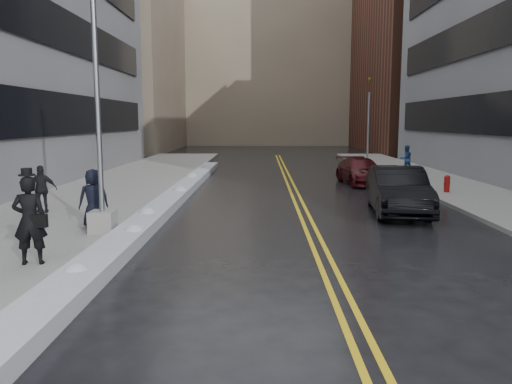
{
  "coord_description": "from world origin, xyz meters",
  "views": [
    {
      "loc": [
        1.05,
        -11.31,
        3.19
      ],
      "look_at": [
        0.89,
        1.87,
        1.3
      ],
      "focal_mm": 35.0,
      "sensor_mm": 36.0,
      "label": 1
    }
  ],
  "objects_px": {
    "fire_hydrant": "(447,183)",
    "pedestrian_fedora": "(30,220)",
    "car_black": "(398,190)",
    "lamppost": "(99,145)",
    "pedestrian_east": "(406,159)",
    "car_maroon": "(361,171)",
    "traffic_signal": "(368,117)",
    "pedestrian_d": "(42,189)",
    "pedestrian_c": "(94,198)"
  },
  "relations": [
    {
      "from": "pedestrian_d",
      "to": "car_maroon",
      "type": "relative_size",
      "value": 0.35
    },
    {
      "from": "lamppost",
      "to": "traffic_signal",
      "type": "distance_m",
      "value": 24.98
    },
    {
      "from": "traffic_signal",
      "to": "pedestrian_c",
      "type": "xyz_separation_m",
      "value": [
        -12.25,
        -21.34,
        -2.41
      ]
    },
    {
      "from": "pedestrian_d",
      "to": "pedestrian_fedora",
      "type": "bearing_deg",
      "value": 91.16
    },
    {
      "from": "fire_hydrant",
      "to": "pedestrian_d",
      "type": "relative_size",
      "value": 0.46
    },
    {
      "from": "fire_hydrant",
      "to": "traffic_signal",
      "type": "bearing_deg",
      "value": 92.05
    },
    {
      "from": "traffic_signal",
      "to": "car_black",
      "type": "xyz_separation_m",
      "value": [
        -2.77,
        -18.28,
        -2.59
      ]
    },
    {
      "from": "traffic_signal",
      "to": "pedestrian_fedora",
      "type": "xyz_separation_m",
      "value": [
        -12.36,
        -25.02,
        -2.3
      ]
    },
    {
      "from": "lamppost",
      "to": "pedestrian_c",
      "type": "height_order",
      "value": "lamppost"
    },
    {
      "from": "fire_hydrant",
      "to": "pedestrian_c",
      "type": "distance_m",
      "value": 14.72
    },
    {
      "from": "lamppost",
      "to": "car_black",
      "type": "bearing_deg",
      "value": 22.4
    },
    {
      "from": "pedestrian_c",
      "to": "car_maroon",
      "type": "bearing_deg",
      "value": -157.27
    },
    {
      "from": "pedestrian_d",
      "to": "pedestrian_east",
      "type": "distance_m",
      "value": 20.61
    },
    {
      "from": "pedestrian_east",
      "to": "car_black",
      "type": "height_order",
      "value": "pedestrian_east"
    },
    {
      "from": "pedestrian_d",
      "to": "traffic_signal",
      "type": "bearing_deg",
      "value": -148.11
    },
    {
      "from": "pedestrian_c",
      "to": "traffic_signal",
      "type": "bearing_deg",
      "value": -145.96
    },
    {
      "from": "lamppost",
      "to": "pedestrian_fedora",
      "type": "relative_size",
      "value": 4.01
    },
    {
      "from": "pedestrian_fedora",
      "to": "pedestrian_d",
      "type": "height_order",
      "value": "pedestrian_fedora"
    },
    {
      "from": "fire_hydrant",
      "to": "traffic_signal",
      "type": "distance_m",
      "value": 14.3
    },
    {
      "from": "car_black",
      "to": "car_maroon",
      "type": "xyz_separation_m",
      "value": [
        0.34,
        8.17,
        -0.16
      ]
    },
    {
      "from": "pedestrian_fedora",
      "to": "pedestrian_east",
      "type": "relative_size",
      "value": 1.19
    },
    {
      "from": "lamppost",
      "to": "pedestrian_fedora",
      "type": "distance_m",
      "value": 3.39
    },
    {
      "from": "pedestrian_fedora",
      "to": "car_black",
      "type": "bearing_deg",
      "value": -155.47
    },
    {
      "from": "pedestrian_east",
      "to": "pedestrian_fedora",
      "type": "bearing_deg",
      "value": 46.29
    },
    {
      "from": "pedestrian_fedora",
      "to": "pedestrian_c",
      "type": "relative_size",
      "value": 1.12
    },
    {
      "from": "lamppost",
      "to": "pedestrian_c",
      "type": "distance_m",
      "value": 1.73
    },
    {
      "from": "traffic_signal",
      "to": "pedestrian_d",
      "type": "distance_m",
      "value": 24.25
    },
    {
      "from": "traffic_signal",
      "to": "car_black",
      "type": "relative_size",
      "value": 1.22
    },
    {
      "from": "pedestrian_c",
      "to": "pedestrian_fedora",
      "type": "bearing_deg",
      "value": 62.11
    },
    {
      "from": "traffic_signal",
      "to": "car_maroon",
      "type": "xyz_separation_m",
      "value": [
        -2.43,
        -10.1,
        -2.75
      ]
    },
    {
      "from": "pedestrian_fedora",
      "to": "car_black",
      "type": "height_order",
      "value": "pedestrian_fedora"
    },
    {
      "from": "pedestrian_d",
      "to": "pedestrian_east",
      "type": "height_order",
      "value": "pedestrian_east"
    },
    {
      "from": "pedestrian_fedora",
      "to": "car_maroon",
      "type": "relative_size",
      "value": 0.42
    },
    {
      "from": "pedestrian_fedora",
      "to": "pedestrian_d",
      "type": "xyz_separation_m",
      "value": [
        -2.35,
        5.9,
        -0.16
      ]
    },
    {
      "from": "lamppost",
      "to": "car_maroon",
      "type": "relative_size",
      "value": 1.7
    },
    {
      "from": "pedestrian_d",
      "to": "pedestrian_east",
      "type": "relative_size",
      "value": 0.99
    },
    {
      "from": "pedestrian_d",
      "to": "fire_hydrant",
      "type": "bearing_deg",
      "value": 178.06
    },
    {
      "from": "fire_hydrant",
      "to": "pedestrian_fedora",
      "type": "height_order",
      "value": "pedestrian_fedora"
    },
    {
      "from": "pedestrian_east",
      "to": "car_maroon",
      "type": "xyz_separation_m",
      "value": [
        -3.48,
        -4.26,
        -0.3
      ]
    },
    {
      "from": "lamppost",
      "to": "car_black",
      "type": "distance_m",
      "value": 9.92
    },
    {
      "from": "car_black",
      "to": "traffic_signal",
      "type": "bearing_deg",
      "value": 87.27
    },
    {
      "from": "lamppost",
      "to": "car_maroon",
      "type": "bearing_deg",
      "value": 51.77
    },
    {
      "from": "car_black",
      "to": "car_maroon",
      "type": "bearing_deg",
      "value": 93.49
    },
    {
      "from": "fire_hydrant",
      "to": "pedestrian_c",
      "type": "xyz_separation_m",
      "value": [
        -12.75,
        -7.34,
        0.45
      ]
    },
    {
      "from": "car_maroon",
      "to": "pedestrian_east",
      "type": "bearing_deg",
      "value": 45.78
    },
    {
      "from": "traffic_signal",
      "to": "pedestrian_fedora",
      "type": "height_order",
      "value": "traffic_signal"
    },
    {
      "from": "lamppost",
      "to": "fire_hydrant",
      "type": "xyz_separation_m",
      "value": [
        12.3,
        8.0,
        -1.98
      ]
    },
    {
      "from": "fire_hydrant",
      "to": "pedestrian_fedora",
      "type": "bearing_deg",
      "value": -139.42
    },
    {
      "from": "traffic_signal",
      "to": "fire_hydrant",
      "type": "bearing_deg",
      "value": -87.95
    },
    {
      "from": "fire_hydrant",
      "to": "car_black",
      "type": "relative_size",
      "value": 0.15
    }
  ]
}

